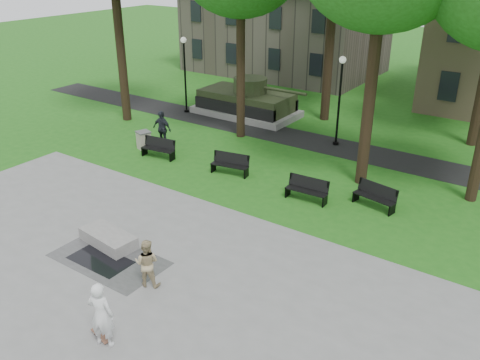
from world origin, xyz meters
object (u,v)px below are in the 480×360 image
object	(u,v)px
park_bench_0	(159,147)
trash_bin	(144,140)
skateboarder	(101,315)
concrete_block	(108,238)
friend_watching	(147,263)

from	to	relation	value
park_bench_0	trash_bin	bearing A→B (deg)	156.04
skateboarder	park_bench_0	bearing A→B (deg)	-71.12
concrete_block	friend_watching	distance (m)	3.09
concrete_block	friend_watching	world-z (taller)	friend_watching
concrete_block	park_bench_0	bearing A→B (deg)	120.49
friend_watching	trash_bin	distance (m)	12.13
concrete_block	park_bench_0	size ratio (longest dim) A/B	1.19
concrete_block	friend_watching	size ratio (longest dim) A/B	1.37
friend_watching	trash_bin	bearing A→B (deg)	-68.51
trash_bin	concrete_block	bearing A→B (deg)	-53.09
friend_watching	skateboarder	bearing A→B (deg)	85.51
park_bench_0	trash_bin	xyz separation A→B (m)	(-1.48, 0.42, -0.04)
concrete_block	park_bench_0	xyz separation A→B (m)	(-4.23, 7.18, 0.28)
concrete_block	trash_bin	world-z (taller)	trash_bin
friend_watching	concrete_block	bearing A→B (deg)	-41.83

